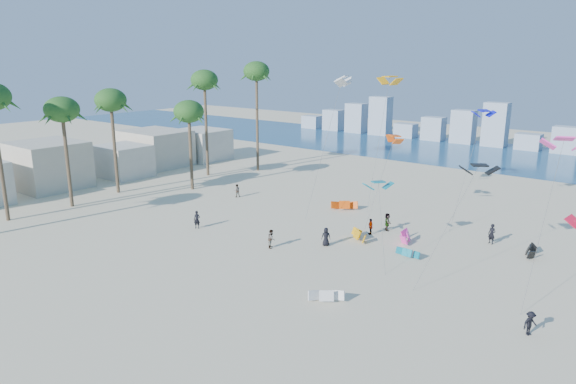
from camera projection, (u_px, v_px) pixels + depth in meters
The scene contains 10 objects.
ground at pixel (124, 286), 38.52m from camera, with size 220.00×220.00×0.00m, color beige.
ocean at pixel (468, 153), 93.06m from camera, with size 220.00×220.00×0.00m, color navy.
kitesurfer_near at pixel (197, 220), 51.41m from camera, with size 0.65×0.43×1.79m, color black.
kitesurfer_mid at pixel (272, 239), 46.15m from camera, with size 0.82×0.64×1.68m, color gray.
kitesurfers_far at pixel (375, 232), 47.97m from camera, with size 37.78×15.88×1.88m.
grounded_kites at pixel (388, 238), 47.52m from camera, with size 22.05×22.53×0.97m.
flying_kites at pixel (425, 118), 46.44m from camera, with size 28.12×22.63×15.33m.
palm_row at pixel (125, 99), 60.97m from camera, with size 9.86×44.80×16.13m.
beachfront_buildings at pixel (109, 158), 73.92m from camera, with size 11.50×43.00×6.00m.
distant_skyline at pixel (481, 129), 100.57m from camera, with size 85.00×3.00×8.40m.
Camera 1 is at (31.74, -20.13, 16.49)m, focal length 32.16 mm.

